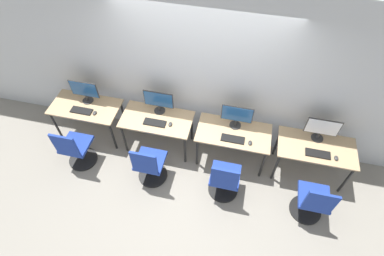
{
  "coord_description": "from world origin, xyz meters",
  "views": [
    {
      "loc": [
        0.64,
        -2.7,
        4.39
      ],
      "look_at": [
        0.0,
        0.12,
        0.86
      ],
      "focal_mm": 28.0,
      "sensor_mm": 36.0,
      "label": 1
    }
  ],
  "objects_px": {
    "keyboard_right": "(233,139)",
    "keyboard_far_right": "(318,154)",
    "monitor_far_left": "(84,91)",
    "office_chair_far_right": "(312,202)",
    "mouse_far_left": "(95,113)",
    "monitor_far_right": "(322,129)",
    "keyboard_left": "(155,123)",
    "mouse_right": "(250,143)",
    "keyboard_far_left": "(82,111)",
    "office_chair_right": "(224,181)",
    "monitor_right": "(237,116)",
    "mouse_far_right": "(336,158)",
    "monitor_left": "(159,101)",
    "office_chair_left": "(150,166)",
    "office_chair_far_left": "(76,150)",
    "mouse_left": "(170,124)"
  },
  "relations": [
    {
      "from": "keyboard_far_left",
      "to": "monitor_left",
      "type": "relative_size",
      "value": 0.74
    },
    {
      "from": "monitor_left",
      "to": "mouse_right",
      "type": "relative_size",
      "value": 5.44
    },
    {
      "from": "monitor_far_left",
      "to": "monitor_far_right",
      "type": "height_order",
      "value": "same"
    },
    {
      "from": "office_chair_far_left",
      "to": "office_chair_right",
      "type": "height_order",
      "value": "same"
    },
    {
      "from": "office_chair_right",
      "to": "keyboard_far_right",
      "type": "xyz_separation_m",
      "value": [
        1.28,
        0.56,
        0.34
      ]
    },
    {
      "from": "monitor_far_right",
      "to": "office_chair_right",
      "type": "bearing_deg",
      "value": -145.97
    },
    {
      "from": "keyboard_far_right",
      "to": "keyboard_far_left",
      "type": "bearing_deg",
      "value": 179.74
    },
    {
      "from": "monitor_far_left",
      "to": "monitor_right",
      "type": "bearing_deg",
      "value": 0.34
    },
    {
      "from": "mouse_right",
      "to": "office_chair_far_right",
      "type": "height_order",
      "value": "office_chair_far_right"
    },
    {
      "from": "monitor_right",
      "to": "monitor_far_left",
      "type": "bearing_deg",
      "value": -179.66
    },
    {
      "from": "mouse_left",
      "to": "office_chair_left",
      "type": "xyz_separation_m",
      "value": [
        -0.18,
        -0.62,
        -0.34
      ]
    },
    {
      "from": "monitor_far_left",
      "to": "office_chair_far_left",
      "type": "height_order",
      "value": "monitor_far_left"
    },
    {
      "from": "keyboard_far_right",
      "to": "mouse_far_left",
      "type": "bearing_deg",
      "value": 179.77
    },
    {
      "from": "mouse_far_left",
      "to": "monitor_far_right",
      "type": "relative_size",
      "value": 0.18
    },
    {
      "from": "monitor_right",
      "to": "office_chair_far_right",
      "type": "height_order",
      "value": "monitor_right"
    },
    {
      "from": "keyboard_left",
      "to": "office_chair_left",
      "type": "height_order",
      "value": "office_chair_left"
    },
    {
      "from": "mouse_left",
      "to": "office_chair_far_right",
      "type": "distance_m",
      "value": 2.42
    },
    {
      "from": "keyboard_far_left",
      "to": "office_chair_left",
      "type": "xyz_separation_m",
      "value": [
        1.34,
        -0.58,
        -0.34
      ]
    },
    {
      "from": "monitor_left",
      "to": "mouse_far_right",
      "type": "xyz_separation_m",
      "value": [
        2.8,
        -0.34,
        -0.22
      ]
    },
    {
      "from": "office_chair_left",
      "to": "keyboard_right",
      "type": "xyz_separation_m",
      "value": [
        1.2,
        0.56,
        0.34
      ]
    },
    {
      "from": "monitor_far_left",
      "to": "office_chair_far_right",
      "type": "distance_m",
      "value": 3.96
    },
    {
      "from": "office_chair_left",
      "to": "monitor_right",
      "type": "relative_size",
      "value": 1.87
    },
    {
      "from": "mouse_right",
      "to": "keyboard_far_left",
      "type": "bearing_deg",
      "value": 179.11
    },
    {
      "from": "keyboard_left",
      "to": "mouse_right",
      "type": "xyz_separation_m",
      "value": [
        1.54,
        -0.06,
        0.01
      ]
    },
    {
      "from": "keyboard_right",
      "to": "mouse_right",
      "type": "distance_m",
      "value": 0.27
    },
    {
      "from": "monitor_far_left",
      "to": "office_chair_right",
      "type": "distance_m",
      "value": 2.71
    },
    {
      "from": "mouse_far_left",
      "to": "mouse_right",
      "type": "distance_m",
      "value": 2.57
    },
    {
      "from": "office_chair_far_left",
      "to": "office_chair_left",
      "type": "relative_size",
      "value": 1.0
    },
    {
      "from": "mouse_far_left",
      "to": "monitor_right",
      "type": "relative_size",
      "value": 0.18
    },
    {
      "from": "keyboard_far_left",
      "to": "monitor_left",
      "type": "height_order",
      "value": "monitor_left"
    },
    {
      "from": "mouse_far_right",
      "to": "keyboard_right",
      "type": "bearing_deg",
      "value": 179.43
    },
    {
      "from": "keyboard_left",
      "to": "monitor_far_right",
      "type": "bearing_deg",
      "value": 6.03
    },
    {
      "from": "keyboard_far_left",
      "to": "office_chair_right",
      "type": "bearing_deg",
      "value": -12.9
    },
    {
      "from": "office_chair_far_left",
      "to": "monitor_left",
      "type": "height_order",
      "value": "monitor_left"
    },
    {
      "from": "mouse_far_left",
      "to": "keyboard_far_right",
      "type": "bearing_deg",
      "value": -0.23
    },
    {
      "from": "monitor_far_left",
      "to": "keyboard_left",
      "type": "relative_size",
      "value": 1.35
    },
    {
      "from": "office_chair_left",
      "to": "keyboard_left",
      "type": "bearing_deg",
      "value": 96.67
    },
    {
      "from": "monitor_left",
      "to": "keyboard_far_left",
      "type": "bearing_deg",
      "value": -166.82
    },
    {
      "from": "keyboard_left",
      "to": "mouse_right",
      "type": "relative_size",
      "value": 4.03
    },
    {
      "from": "keyboard_right",
      "to": "keyboard_far_right",
      "type": "xyz_separation_m",
      "value": [
        1.27,
        0.01,
        0.0
      ]
    },
    {
      "from": "monitor_right",
      "to": "mouse_far_right",
      "type": "bearing_deg",
      "value": -11.28
    },
    {
      "from": "keyboard_left",
      "to": "keyboard_right",
      "type": "height_order",
      "value": "same"
    },
    {
      "from": "monitor_far_left",
      "to": "monitor_far_right",
      "type": "distance_m",
      "value": 3.81
    },
    {
      "from": "mouse_left",
      "to": "office_chair_right",
      "type": "bearing_deg",
      "value": -31.8
    },
    {
      "from": "keyboard_far_left",
      "to": "office_chair_far_left",
      "type": "distance_m",
      "value": 0.65
    },
    {
      "from": "keyboard_right",
      "to": "keyboard_left",
      "type": "bearing_deg",
      "value": 177.9
    },
    {
      "from": "monitor_far_left",
      "to": "mouse_left",
      "type": "distance_m",
      "value": 1.55
    },
    {
      "from": "office_chair_right",
      "to": "monitor_far_right",
      "type": "bearing_deg",
      "value": 34.03
    },
    {
      "from": "keyboard_far_left",
      "to": "monitor_far_right",
      "type": "height_order",
      "value": "monitor_far_right"
    },
    {
      "from": "keyboard_far_left",
      "to": "mouse_far_left",
      "type": "relative_size",
      "value": 4.03
    }
  ]
}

